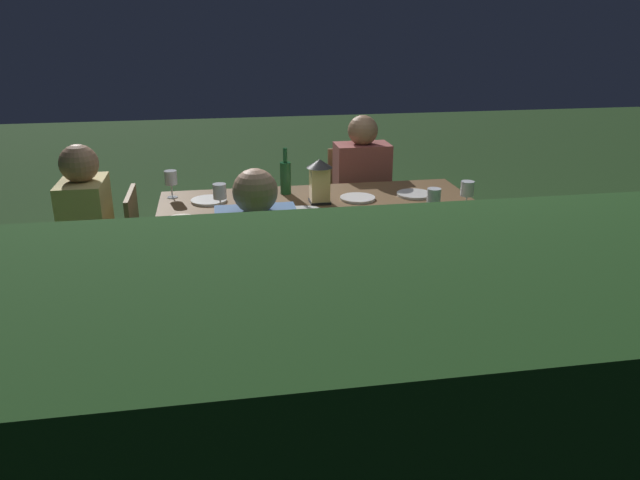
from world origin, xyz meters
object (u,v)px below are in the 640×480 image
(green_bottle_on_table, at_px, (286,177))
(person_in_rust, at_px, (364,189))
(person_in_mustard, at_px, (77,235))
(plate_d, at_px, (358,198))
(chair_side_left_a, at_px, (357,202))
(bowl_olives, at_px, (406,212))
(chair_side_right_b, at_px, (262,313))
(wine_glass_d, at_px, (171,179))
(lantern_centerpiece, at_px, (320,179))
(wine_glass_a, at_px, (220,193))
(plate_a, at_px, (209,200))
(wine_glass_c, at_px, (467,190))
(person_in_blue, at_px, (257,268))
(wine_glass_b, at_px, (434,198))
(plate_b, at_px, (414,194))
(chair_head_far, at_px, (116,258))
(dining_table, at_px, (320,213))
(bowl_bread, at_px, (181,222))
(plate_c, at_px, (304,213))

(green_bottle_on_table, bearing_deg, person_in_rust, -147.88)
(person_in_mustard, bearing_deg, plate_d, -177.42)
(chair_side_left_a, relative_size, bowl_olives, 5.26)
(green_bottle_on_table, relative_size, bowl_olives, 1.75)
(chair_side_left_a, distance_m, person_in_rust, 0.25)
(chair_side_right_b, height_order, wine_glass_d, wine_glass_d)
(chair_side_right_b, height_order, lantern_centerpiece, lantern_centerpiece)
(wine_glass_a, distance_m, plate_a, 0.26)
(wine_glass_c, xyz_separation_m, plate_d, (0.57, -0.31, -0.11))
(person_in_blue, distance_m, chair_side_left_a, 1.73)
(wine_glass_b, relative_size, wine_glass_d, 1.00)
(lantern_centerpiece, bearing_deg, plate_a, -11.51)
(wine_glass_a, bearing_deg, plate_b, -172.79)
(bowl_olives, bearing_deg, chair_head_far, -10.29)
(dining_table, height_order, lantern_centerpiece, lantern_centerpiece)
(wine_glass_b, relative_size, bowl_bread, 1.11)
(plate_a, bearing_deg, bowl_bread, 71.70)
(wine_glass_b, bearing_deg, lantern_centerpiece, -35.08)
(dining_table, bearing_deg, chair_head_far, 0.00)
(chair_head_far, height_order, plate_a, chair_head_far)
(chair_side_left_a, bearing_deg, person_in_rust, 90.00)
(wine_glass_c, height_order, plate_a, wine_glass_c)
(bowl_bread, bearing_deg, wine_glass_c, -178.94)
(chair_side_left_a, height_order, lantern_centerpiece, lantern_centerpiece)
(wine_glass_b, distance_m, wine_glass_c, 0.27)
(green_bottle_on_table, xyz_separation_m, wine_glass_b, (-0.74, 0.63, 0.01))
(bowl_bread, bearing_deg, wine_glass_a, -134.78)
(plate_a, bearing_deg, person_in_mustard, 13.50)
(person_in_rust, relative_size, wine_glass_d, 6.80)
(lantern_centerpiece, xyz_separation_m, wine_glass_b, (-0.57, 0.40, -0.03))
(chair_side_right_b, distance_m, plate_b, 1.43)
(plate_a, height_order, bowl_olives, bowl_olives)
(bowl_olives, bearing_deg, plate_b, -114.51)
(person_in_blue, bearing_deg, person_in_mustard, -33.96)
(wine_glass_b, bearing_deg, wine_glass_c, -154.67)
(wine_glass_d, relative_size, bowl_bread, 1.11)
(person_in_blue, height_order, plate_c, person_in_blue)
(chair_head_far, height_order, lantern_centerpiece, lantern_centerpiece)
(wine_glass_d, distance_m, plate_a, 0.28)
(dining_table, bearing_deg, plate_d, -163.30)
(person_in_blue, xyz_separation_m, wine_glass_c, (-1.24, -0.41, 0.22))
(dining_table, bearing_deg, lantern_centerpiece, -96.57)
(wine_glass_d, bearing_deg, wine_glass_a, 128.47)
(green_bottle_on_table, distance_m, wine_glass_b, 0.97)
(person_in_mustard, bearing_deg, dining_table, -180.00)
(dining_table, xyz_separation_m, wine_glass_a, (0.58, 0.05, 0.17))
(chair_side_left_a, xyz_separation_m, wine_glass_a, (1.01, 0.90, 0.37))
(person_in_blue, xyz_separation_m, wine_glass_b, (-1.00, -0.30, 0.22))
(person_in_rust, xyz_separation_m, wine_glass_a, (1.01, 0.70, 0.22))
(person_in_rust, height_order, green_bottle_on_table, person_in_rust)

